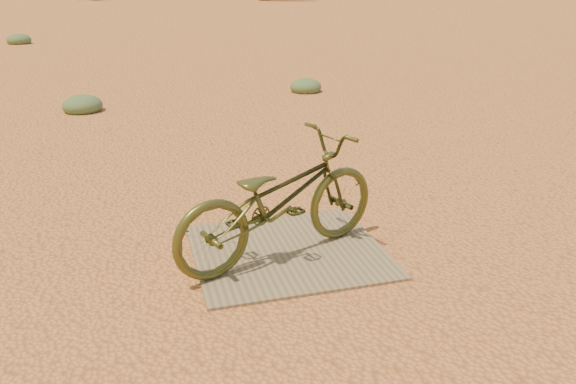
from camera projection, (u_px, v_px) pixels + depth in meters
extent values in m
plane|color=#DA854D|center=(328.00, 284.00, 3.75)|extent=(120.00, 120.00, 0.00)
cube|color=#816F58|center=(288.00, 251.00, 4.17)|extent=(1.38, 1.26, 0.02)
imported|color=#464C20|center=(280.00, 199.00, 3.93)|extent=(1.77, 1.12, 0.88)
ellipsoid|color=#527149|center=(83.00, 111.00, 8.51)|extent=(0.59, 0.59, 0.33)
ellipsoid|color=#527149|center=(306.00, 92.00, 9.94)|extent=(0.55, 0.55, 0.30)
ellipsoid|color=#527149|center=(20.00, 44.00, 16.88)|extent=(0.70, 0.70, 0.39)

